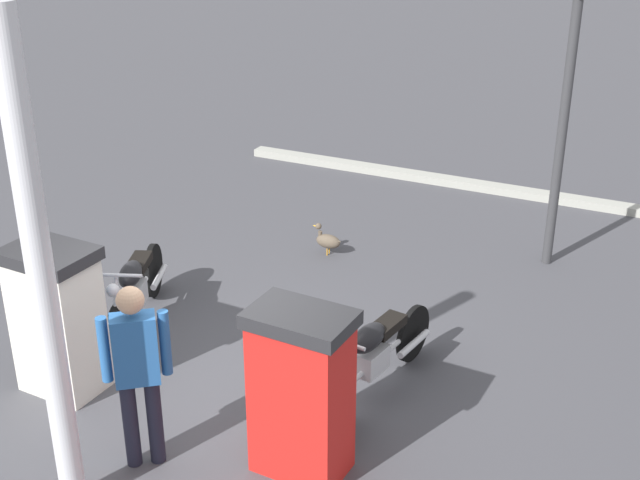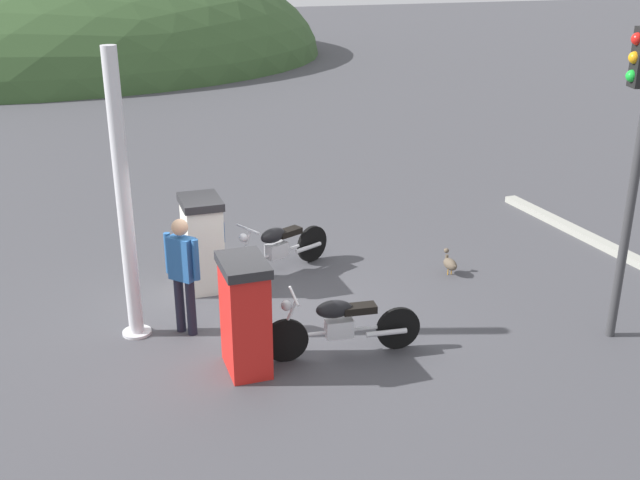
{
  "view_description": "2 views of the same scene",
  "coord_description": "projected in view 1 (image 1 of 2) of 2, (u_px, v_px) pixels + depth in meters",
  "views": [
    {
      "loc": [
        -5.49,
        -4.11,
        4.72
      ],
      "look_at": [
        1.32,
        -0.56,
        1.26
      ],
      "focal_mm": 47.39,
      "sensor_mm": 36.0,
      "label": 1
    },
    {
      "loc": [
        -2.41,
        -9.46,
        5.01
      ],
      "look_at": [
        0.96,
        -0.12,
        1.14
      ],
      "focal_mm": 41.9,
      "sensor_mm": 36.0,
      "label": 2
    }
  ],
  "objects": [
    {
      "name": "ground_plane",
      "position": [
        205.0,
        398.0,
        8.11
      ],
      "size": [
        120.0,
        120.0,
        0.0
      ],
      "primitive_type": "plane",
      "color": "#424247"
    },
    {
      "name": "roadside_traffic_light",
      "position": [
        570.0,
        43.0,
        9.64
      ],
      "size": [
        0.4,
        0.29,
        4.15
      ],
      "color": "#38383A",
      "rests_on": "ground"
    },
    {
      "name": "attendant_person",
      "position": [
        137.0,
        366.0,
        6.85
      ],
      "size": [
        0.44,
        0.49,
        1.68
      ],
      "color": "#1E1E2D",
      "rests_on": "ground"
    },
    {
      "name": "wandering_duck",
      "position": [
        328.0,
        240.0,
        10.98
      ],
      "size": [
        0.17,
        0.41,
        0.42
      ],
      "color": "brown",
      "rests_on": "ground"
    },
    {
      "name": "road_edge_kerb",
      "position": [
        443.0,
        180.0,
        13.45
      ],
      "size": [
        0.44,
        6.79,
        0.12
      ],
      "color": "#9E9E93",
      "rests_on": "ground"
    },
    {
      "name": "motorcycle_far_pump",
      "position": [
        135.0,
        290.0,
        9.15
      ],
      "size": [
        1.96,
        0.96,
        0.95
      ],
      "color": "black",
      "rests_on": "ground"
    },
    {
      "name": "fuel_pump_far",
      "position": [
        58.0,
        319.0,
        7.98
      ],
      "size": [
        0.66,
        0.83,
        1.49
      ],
      "color": "silver",
      "rests_on": "ground"
    },
    {
      "name": "fuel_pump_near",
      "position": [
        301.0,
        392.0,
        6.87
      ],
      "size": [
        0.61,
        0.84,
        1.5
      ],
      "color": "red",
      "rests_on": "ground"
    },
    {
      "name": "canopy_support_pole",
      "position": [
        44.0,
        294.0,
        6.02
      ],
      "size": [
        0.4,
        0.4,
        3.93
      ],
      "color": "silver",
      "rests_on": "ground"
    },
    {
      "name": "motorcycle_near_pump",
      "position": [
        373.0,
        354.0,
        7.96
      ],
      "size": [
        2.12,
        0.62,
        0.94
      ],
      "color": "black",
      "rests_on": "ground"
    }
  ]
}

